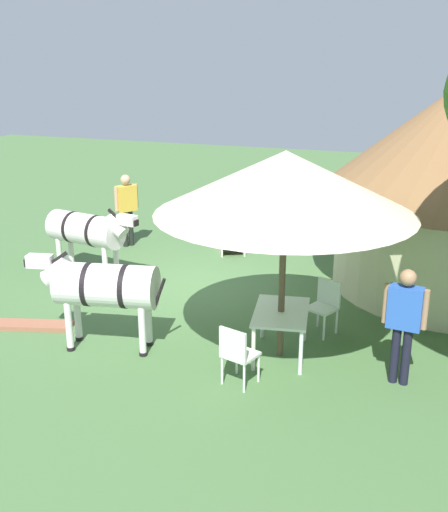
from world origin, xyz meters
name	(u,v)px	position (x,y,z in m)	size (l,w,h in m)	color
ground_plane	(201,288)	(0.00, 0.00, 0.00)	(36.00, 36.00, 0.00)	#466A3C
shade_umbrella	(285,183)	(2.27, 2.20, 2.72)	(3.80, 3.80, 3.18)	brown
patio_dining_table	(281,317)	(2.27, 2.20, 0.65)	(1.35, 0.99, 0.74)	white
patio_chair_near_lawn	(325,303)	(1.23, 2.69, 0.52)	(0.57, 0.58, 0.90)	silver
patio_chair_near_hut	(237,352)	(3.37, 1.84, 0.52)	(0.53, 0.55, 0.90)	silver
guest_beside_umbrella	(404,316)	(2.55, 4.00, 1.03)	(0.27, 0.61, 1.72)	black
standing_watcher	(127,204)	(-2.02, -2.63, 1.04)	(0.53, 0.44, 1.73)	black
striped_lounge_chair	(231,241)	(-2.36, -0.13, 0.26)	(0.94, 0.82, 0.66)	#C74743
zebra_nearest_camera	(103,286)	(2.92, -0.48, 1.04)	(0.94, 2.22, 1.58)	silver
zebra_by_umbrella	(88,230)	(0.12, -2.41, 0.99)	(0.92, 2.28, 1.53)	silver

